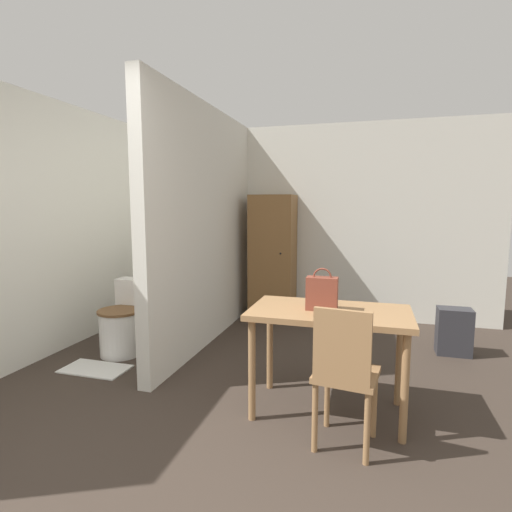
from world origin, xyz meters
The scene contains 10 objects.
wall_back centered at (0.00, 4.00, 1.25)m, with size 5.06×0.12×2.50m.
wall_left centered at (-2.09, 1.97, 1.25)m, with size 0.12×4.94×2.50m.
partition_wall centered at (-0.72, 2.64, 1.25)m, with size 0.12×2.59×2.50m.
dining_table centered at (0.72, 1.44, 0.65)m, with size 1.10×0.62×0.75m.
wooden_chair centered at (0.85, 1.01, 0.49)m, with size 0.41×0.41×0.89m.
toilet centered at (-1.37, 2.05, 0.30)m, with size 0.42×0.57×0.72m.
handbag centered at (0.66, 1.42, 0.87)m, with size 0.21×0.10×0.30m.
wooden_cabinet centered at (-0.24, 3.70, 0.80)m, with size 0.56×0.46×1.60m.
bath_mat centered at (-1.37, 1.60, 0.01)m, with size 0.59×0.32×0.01m.
space_heater centered at (1.80, 2.91, 0.23)m, with size 0.32×0.21×0.46m.
Camera 1 is at (0.97, -1.30, 1.47)m, focal length 28.00 mm.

